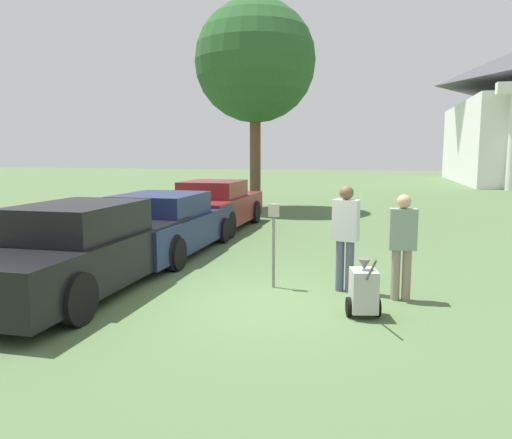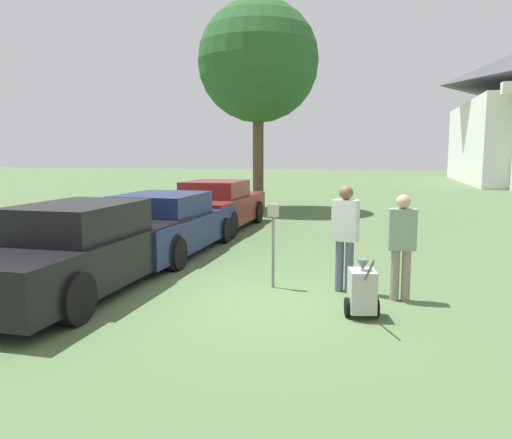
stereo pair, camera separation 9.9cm
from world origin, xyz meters
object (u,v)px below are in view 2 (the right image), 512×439
object	(u,v)px
parked_car_maroon	(217,206)
person_worker	(345,231)
parking_meter	(273,230)
parked_car_black	(86,250)
parked_car_navy	(165,225)
equipment_cart	(362,291)
person_supervisor	(402,241)

from	to	relation	value
parked_car_maroon	person_worker	distance (m)	7.51
parking_meter	person_worker	distance (m)	1.22
parked_car_black	parked_car_navy	world-z (taller)	parked_car_black
parked_car_navy	equipment_cart	bearing A→B (deg)	-37.49
parked_car_maroon	parking_meter	bearing A→B (deg)	-63.40
parking_meter	equipment_cart	world-z (taller)	parking_meter
person_supervisor	parking_meter	bearing A→B (deg)	-12.66
parked_car_navy	parked_car_maroon	bearing A→B (deg)	90.30
parked_car_black	equipment_cart	size ratio (longest dim) A/B	5.22
parked_car_black	parked_car_maroon	world-z (taller)	parked_car_black
parked_car_navy	parked_car_maroon	size ratio (longest dim) A/B	1.04
parking_meter	equipment_cart	xyz separation A→B (m)	(1.56, -1.24, -0.63)
parked_car_black	parked_car_maroon	distance (m)	7.10
person_worker	person_supervisor	size ratio (longest dim) A/B	1.06
parked_car_navy	parked_car_black	bearing A→B (deg)	-89.70
parked_car_black	parked_car_navy	size ratio (longest dim) A/B	1.03
parked_car_navy	person_supervisor	xyz separation A→B (m)	(5.18, -2.61, 0.31)
parked_car_navy	person_worker	xyz separation A→B (m)	(4.28, -2.31, 0.37)
parked_car_black	person_supervisor	size ratio (longest dim) A/B	3.10
parked_car_navy	person_worker	distance (m)	4.88
parked_car_maroon	parking_meter	xyz separation A→B (m)	(3.06, -6.18, 0.31)
parked_car_navy	parked_car_maroon	world-z (taller)	parked_car_maroon
equipment_cart	parked_car_maroon	bearing A→B (deg)	110.10
parking_meter	person_supervisor	bearing A→B (deg)	-7.42
parked_car_black	parking_meter	size ratio (longest dim) A/B	3.58
parked_car_maroon	person_supervisor	xyz separation A→B (m)	(5.18, -6.46, 0.26)
parked_car_black	person_worker	xyz separation A→B (m)	(4.28, 0.94, 0.33)
parked_car_navy	parking_meter	distance (m)	3.86
parking_meter	parked_car_navy	bearing A→B (deg)	142.60
parked_car_black	parked_car_navy	xyz separation A→B (m)	(0.00, 3.26, -0.05)
parked_car_navy	person_supervisor	bearing A→B (deg)	-26.48
parked_car_maroon	person_worker	xyz separation A→B (m)	(4.28, -6.16, 0.33)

